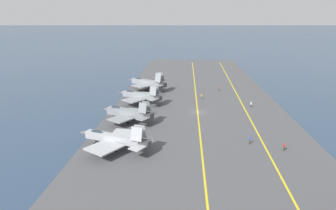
# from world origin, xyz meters

# --- Properties ---
(ground_plane) EXTENTS (2000.00, 2000.00, 0.00)m
(ground_plane) POSITION_xyz_m (0.00, 0.00, 0.00)
(ground_plane) COLOR #2D425B
(carrier_deck) EXTENTS (219.71, 50.93, 0.40)m
(carrier_deck) POSITION_xyz_m (0.00, 0.00, 0.20)
(carrier_deck) COLOR #4C4C4F
(carrier_deck) RESTS_ON ground
(deck_stripe_foul_line) EXTENTS (197.69, 5.27, 0.01)m
(deck_stripe_foul_line) POSITION_xyz_m (0.00, -14.01, 0.40)
(deck_stripe_foul_line) COLOR yellow
(deck_stripe_foul_line) RESTS_ON carrier_deck
(deck_stripe_centerline) EXTENTS (197.74, 0.36, 0.01)m
(deck_stripe_centerline) POSITION_xyz_m (0.00, 0.00, 0.40)
(deck_stripe_centerline) COLOR yellow
(deck_stripe_centerline) RESTS_ON carrier_deck
(parked_jet_nearest) EXTENTS (14.13, 16.95, 5.87)m
(parked_jet_nearest) POSITION_xyz_m (-26.58, 17.90, 2.76)
(parked_jet_nearest) COLOR #A8AAAF
(parked_jet_nearest) RESTS_ON carrier_deck
(parked_jet_second) EXTENTS (12.60, 15.31, 5.99)m
(parked_jet_second) POSITION_xyz_m (-9.59, 18.55, 2.80)
(parked_jet_second) COLOR gray
(parked_jet_second) RESTS_ON carrier_deck
(parked_jet_third) EXTENTS (13.60, 15.65, 6.23)m
(parked_jet_third) POSITION_xyz_m (7.73, 17.89, 2.96)
(parked_jet_third) COLOR gray
(parked_jet_third) RESTS_ON carrier_deck
(parked_jet_fourth) EXTENTS (13.50, 16.81, 7.07)m
(parked_jet_fourth) POSITION_xyz_m (26.16, 18.11, 3.24)
(parked_jet_fourth) COLOR gray
(parked_jet_fourth) RESTS_ON carrier_deck
(crew_blue_vest) EXTENTS (0.36, 0.44, 1.85)m
(crew_blue_vest) POSITION_xyz_m (-22.21, -10.44, 1.42)
(crew_blue_vest) COLOR #383328
(crew_blue_vest) RESTS_ON carrier_deck
(crew_brown_vest) EXTENTS (0.43, 0.46, 1.72)m
(crew_brown_vest) POSITION_xyz_m (26.40, -8.59, 1.35)
(crew_brown_vest) COLOR #383328
(crew_brown_vest) RESTS_ON carrier_deck
(crew_yellow_vest) EXTENTS (0.46, 0.45, 1.73)m
(crew_yellow_vest) POSITION_xyz_m (14.20, -1.74, 1.35)
(crew_yellow_vest) COLOR #4C473D
(crew_yellow_vest) RESTS_ON carrier_deck
(crew_white_vest) EXTENTS (0.27, 0.38, 1.78)m
(crew_white_vest) POSITION_xyz_m (5.55, -16.23, 1.38)
(crew_white_vest) COLOR #232328
(crew_white_vest) RESTS_ON carrier_deck
(crew_red_vest) EXTENTS (0.41, 0.31, 1.76)m
(crew_red_vest) POSITION_xyz_m (-25.30, -16.74, 1.37)
(crew_red_vest) COLOR #383328
(crew_red_vest) RESTS_ON carrier_deck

